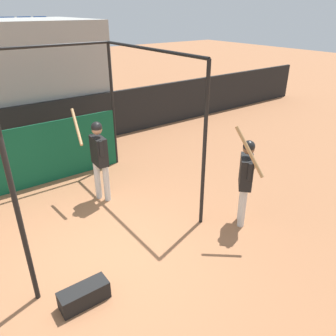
# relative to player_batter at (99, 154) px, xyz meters

# --- Properties ---
(ground_plane) EXTENTS (60.00, 60.00, 0.00)m
(ground_plane) POSITION_rel_player_batter_xyz_m (-0.77, -1.77, -1.07)
(ground_plane) COLOR #9E6642
(outfield_wall) EXTENTS (24.00, 0.12, 1.45)m
(outfield_wall) POSITION_rel_player_batter_xyz_m (-0.77, 3.40, -0.35)
(outfield_wall) COLOR black
(outfield_wall) RESTS_ON ground
(batting_cage) EXTENTS (3.23, 3.51, 3.11)m
(batting_cage) POSITION_rel_player_batter_xyz_m (-0.42, 0.85, 0.26)
(batting_cage) COLOR black
(batting_cage) RESTS_ON ground
(player_batter) EXTENTS (0.54, 0.92, 1.94)m
(player_batter) POSITION_rel_player_batter_xyz_m (0.00, 0.00, 0.00)
(player_batter) COLOR silver
(player_batter) RESTS_ON ground
(player_waiting) EXTENTS (0.68, 0.80, 2.07)m
(player_waiting) POSITION_rel_player_batter_xyz_m (1.77, -2.42, -0.03)
(player_waiting) COLOR silver
(player_waiting) RESTS_ON ground
(equipment_bag) EXTENTS (0.70, 0.28, 0.28)m
(equipment_bag) POSITION_rel_player_batter_xyz_m (-1.49, -2.43, -0.93)
(equipment_bag) COLOR black
(equipment_bag) RESTS_ON ground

